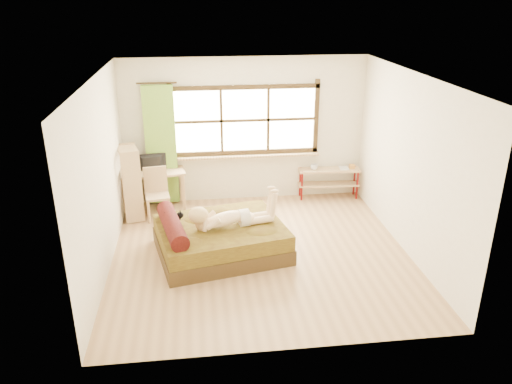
{
  "coord_description": "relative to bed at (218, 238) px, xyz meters",
  "views": [
    {
      "loc": [
        -0.91,
        -6.73,
        3.78
      ],
      "look_at": [
        -0.05,
        0.2,
        0.94
      ],
      "focal_mm": 35.0,
      "sensor_mm": 36.0,
      "label": 1
    }
  ],
  "objects": [
    {
      "name": "kitten",
      "position": [
        -0.67,
        0.11,
        0.33
      ],
      "size": [
        0.3,
        0.17,
        0.23
      ],
      "primitive_type": null,
      "rotation": [
        0.0,
        0.0,
        0.21
      ],
      "color": "black",
      "rests_on": "bed"
    },
    {
      "name": "wall_right",
      "position": [
        2.89,
        -0.09,
        1.1
      ],
      "size": [
        0.0,
        4.5,
        4.5
      ],
      "primitive_type": "plane",
      "rotation": [
        1.57,
        0.0,
        -1.57
      ],
      "color": "silver",
      "rests_on": "floor"
    },
    {
      "name": "floor",
      "position": [
        0.64,
        -0.09,
        -0.25
      ],
      "size": [
        4.5,
        4.5,
        0.0
      ],
      "primitive_type": "plane",
      "color": "#9E754C",
      "rests_on": "ground"
    },
    {
      "name": "chair",
      "position": [
        -1.0,
        1.49,
        0.25
      ],
      "size": [
        0.46,
        0.46,
        0.91
      ],
      "rotation": [
        0.0,
        0.0,
        0.14
      ],
      "color": "#9F7F56",
      "rests_on": "floor"
    },
    {
      "name": "curtain",
      "position": [
        -0.91,
        2.04,
        0.9
      ],
      "size": [
        0.55,
        0.1,
        2.2
      ],
      "primitive_type": "cube",
      "color": "#579227",
      "rests_on": "wall_back"
    },
    {
      "name": "wall_back",
      "position": [
        0.64,
        2.16,
        1.1
      ],
      "size": [
        4.5,
        0.0,
        4.5
      ],
      "primitive_type": "plane",
      "rotation": [
        1.57,
        0.0,
        0.0
      ],
      "color": "silver",
      "rests_on": "floor"
    },
    {
      "name": "pipe_shelf",
      "position": [
        2.26,
        1.98,
        0.18
      ],
      "size": [
        1.19,
        0.37,
        0.67
      ],
      "rotation": [
        0.0,
        0.0,
        -0.06
      ],
      "color": "#9F7F56",
      "rests_on": "floor"
    },
    {
      "name": "monitor",
      "position": [
        -1.09,
        1.91,
        0.62
      ],
      "size": [
        0.54,
        0.14,
        0.31
      ],
      "primitive_type": "imported",
      "rotation": [
        0.0,
        0.0,
        3.28
      ],
      "color": "black",
      "rests_on": "desk"
    },
    {
      "name": "ceiling",
      "position": [
        0.64,
        -0.09,
        2.45
      ],
      "size": [
        4.5,
        4.5,
        0.0
      ],
      "primitive_type": "plane",
      "rotation": [
        3.14,
        0.0,
        0.0
      ],
      "color": "white",
      "rests_on": "wall_back"
    },
    {
      "name": "bookshelf",
      "position": [
        -1.44,
        1.51,
        0.4
      ],
      "size": [
        0.44,
        0.62,
        1.29
      ],
      "rotation": [
        0.0,
        0.0,
        0.23
      ],
      "color": "#9F7F56",
      "rests_on": "floor"
    },
    {
      "name": "window",
      "position": [
        0.64,
        2.13,
        1.25
      ],
      "size": [
        2.8,
        0.16,
        1.46
      ],
      "color": "#FFEDBF",
      "rests_on": "wall_back"
    },
    {
      "name": "desk",
      "position": [
        -1.09,
        1.86,
        0.37
      ],
      "size": [
        1.22,
        0.68,
        0.72
      ],
      "rotation": [
        0.0,
        0.0,
        0.14
      ],
      "color": "#9F7F56",
      "rests_on": "floor"
    },
    {
      "name": "cup",
      "position": [
        1.95,
        1.98,
        0.39
      ],
      "size": [
        0.15,
        0.15,
        0.11
      ],
      "primitive_type": "imported",
      "rotation": [
        0.0,
        0.0,
        -0.06
      ],
      "color": "gray",
      "rests_on": "pipe_shelf"
    },
    {
      "name": "woman",
      "position": [
        0.2,
        -0.04,
        0.5
      ],
      "size": [
        1.36,
        0.64,
        0.56
      ],
      "primitive_type": null,
      "rotation": [
        0.0,
        0.0,
        0.21
      ],
      "color": "beige",
      "rests_on": "bed"
    },
    {
      "name": "bed",
      "position": [
        0.0,
        0.0,
        0.0
      ],
      "size": [
        2.15,
        1.86,
        0.71
      ],
      "rotation": [
        0.0,
        0.0,
        0.21
      ],
      "color": "black",
      "rests_on": "floor"
    },
    {
      "name": "wall_front",
      "position": [
        0.64,
        -2.34,
        1.1
      ],
      "size": [
        4.5,
        0.0,
        4.5
      ],
      "primitive_type": "plane",
      "rotation": [
        -1.57,
        0.0,
        0.0
      ],
      "color": "silver",
      "rests_on": "floor"
    },
    {
      "name": "wall_left",
      "position": [
        -1.61,
        -0.09,
        1.1
      ],
      "size": [
        0.0,
        4.5,
        4.5
      ],
      "primitive_type": "plane",
      "rotation": [
        1.57,
        0.0,
        1.57
      ],
      "color": "silver",
      "rests_on": "floor"
    },
    {
      "name": "book",
      "position": [
        2.45,
        1.98,
        0.34
      ],
      "size": [
        0.18,
        0.24,
        0.02
      ],
      "primitive_type": "imported",
      "rotation": [
        0.0,
        0.0,
        -0.06
      ],
      "color": "gray",
      "rests_on": "pipe_shelf"
    }
  ]
}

